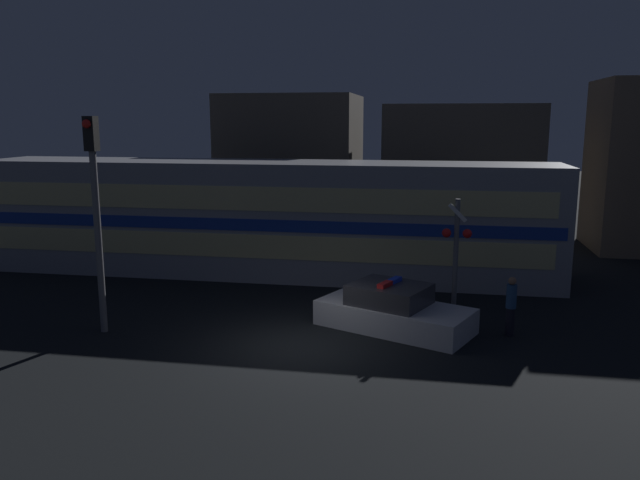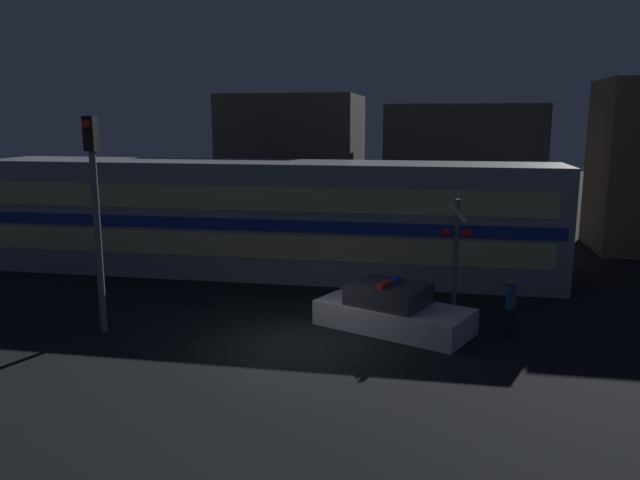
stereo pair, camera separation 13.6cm
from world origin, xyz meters
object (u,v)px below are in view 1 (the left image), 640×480
at_px(police_car, 393,311).
at_px(crossing_signal_near, 456,246).
at_px(pedestrian, 511,306).
at_px(traffic_light_corner, 96,205).
at_px(train, 264,218).

distance_m(police_car, crossing_signal_near, 3.19).
distance_m(pedestrian, traffic_light_corner, 11.41).
bearing_deg(crossing_signal_near, police_car, -127.76).
height_order(train, traffic_light_corner, traffic_light_corner).
relative_size(train, traffic_light_corner, 3.67).
bearing_deg(police_car, crossing_signal_near, 75.99).
height_order(train, police_car, train).
relative_size(train, police_car, 4.64).
height_order(pedestrian, crossing_signal_near, crossing_signal_near).
distance_m(pedestrian, crossing_signal_near, 2.90).
distance_m(train, traffic_light_corner, 7.83).
relative_size(pedestrian, traffic_light_corner, 0.28).
relative_size(train, crossing_signal_near, 6.29).
xyz_separation_m(police_car, crossing_signal_near, (1.74, 2.24, 1.45)).
height_order(police_car, pedestrian, pedestrian).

